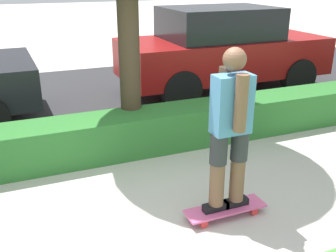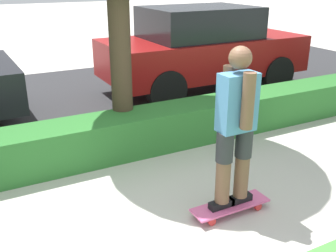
{
  "view_description": "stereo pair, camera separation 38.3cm",
  "coord_description": "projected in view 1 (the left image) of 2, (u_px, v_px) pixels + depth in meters",
  "views": [
    {
      "loc": [
        -1.29,
        -3.05,
        2.26
      ],
      "look_at": [
        0.19,
        0.6,
        0.71
      ],
      "focal_mm": 42.0,
      "sensor_mm": 36.0,
      "label": 1
    },
    {
      "loc": [
        -1.64,
        -2.88,
        2.26
      ],
      "look_at": [
        0.19,
        0.6,
        0.71
      ],
      "focal_mm": 42.0,
      "sensor_mm": 36.0,
      "label": 2
    }
  ],
  "objects": [
    {
      "name": "ground_plane",
      "position": [
        173.0,
        216.0,
        3.9
      ],
      "size": [
        60.0,
        60.0,
        0.0
      ],
      "primitive_type": "plane",
      "color": "#BCB7AD"
    },
    {
      "name": "street_asphalt",
      "position": [
        88.0,
        98.0,
        7.52
      ],
      "size": [
        17.01,
        5.0,
        0.01
      ],
      "color": "#2D2D30",
      "rests_on": "ground_plane"
    },
    {
      "name": "hedge_row",
      "position": [
        126.0,
        134.0,
        5.19
      ],
      "size": [
        17.01,
        0.6,
        0.54
      ],
      "color": "#2D702D",
      "rests_on": "ground_plane"
    },
    {
      "name": "skateboard",
      "position": [
        225.0,
        209.0,
        3.87
      ],
      "size": [
        0.82,
        0.24,
        0.1
      ],
      "color": "#DB5B93",
      "rests_on": "ground_plane"
    },
    {
      "name": "skater_person",
      "position": [
        230.0,
        129.0,
        3.56
      ],
      "size": [
        0.48,
        0.4,
        1.58
      ],
      "color": "black",
      "rests_on": "skateboard"
    },
    {
      "name": "parked_car_middle",
      "position": [
        222.0,
        49.0,
        7.71
      ],
      "size": [
        4.03,
        1.81,
        1.65
      ],
      "rotation": [
        0.0,
        0.0,
        0.01
      ],
      "color": "maroon",
      "rests_on": "ground_plane"
    }
  ]
}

